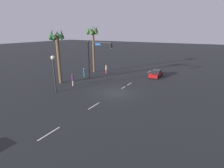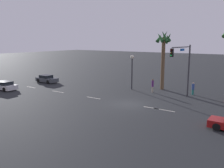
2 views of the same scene
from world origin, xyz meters
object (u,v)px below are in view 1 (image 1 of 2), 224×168
(palm_tree_1, at_px, (58,46))
(pedestrian_1, at_px, (73,79))
(traffic_signal, at_px, (96,54))
(palm_tree_0, at_px, (93,38))
(car_1, at_px, (156,74))
(pedestrian_0, at_px, (106,69))
(streetlamp, at_px, (54,66))
(pedestrian_2, at_px, (84,72))

(palm_tree_1, bearing_deg, pedestrian_1, -94.47)
(traffic_signal, xyz_separation_m, palm_tree_0, (4.70, 3.83, 2.41))
(car_1, relative_size, pedestrian_1, 2.12)
(palm_tree_1, bearing_deg, car_1, -46.87)
(pedestrian_1, bearing_deg, pedestrian_0, -1.73)
(streetlamp, relative_size, palm_tree_0, 0.55)
(car_1, xyz_separation_m, pedestrian_0, (-2.45, 9.56, 0.35))
(car_1, height_order, streetlamp, streetlamp)
(palm_tree_1, bearing_deg, pedestrian_2, -12.75)
(traffic_signal, distance_m, pedestrian_2, 4.81)
(streetlamp, relative_size, pedestrian_1, 2.69)
(car_1, distance_m, pedestrian_0, 9.88)
(car_1, distance_m, palm_tree_1, 18.32)
(pedestrian_2, bearing_deg, pedestrian_1, -161.10)
(palm_tree_0, bearing_deg, car_1, -77.41)
(traffic_signal, height_order, palm_tree_0, palm_tree_0)
(palm_tree_0, bearing_deg, pedestrian_1, -164.86)
(palm_tree_0, bearing_deg, pedestrian_2, -169.69)
(streetlamp, xyz_separation_m, pedestrian_2, (8.67, 1.68, -2.81))
(traffic_signal, bearing_deg, pedestrian_1, 164.76)
(pedestrian_2, bearing_deg, palm_tree_0, 10.31)
(traffic_signal, distance_m, pedestrian_1, 6.03)
(car_1, height_order, pedestrian_0, pedestrian_0)
(streetlamp, xyz_separation_m, pedestrian_1, (3.48, -0.10, -2.67))
(car_1, height_order, pedestrian_2, pedestrian_2)
(pedestrian_0, relative_size, pedestrian_2, 1.03)
(pedestrian_1, relative_size, palm_tree_0, 0.21)
(car_1, relative_size, streetlamp, 0.79)
(pedestrian_0, xyz_separation_m, palm_tree_0, (-0.31, 2.84, 6.06))
(pedestrian_0, height_order, palm_tree_1, palm_tree_1)
(pedestrian_0, xyz_separation_m, pedestrian_1, (-9.72, 0.29, 0.11))
(streetlamp, distance_m, pedestrian_1, 4.38)
(pedestrian_1, bearing_deg, palm_tree_1, 85.53)
(pedestrian_0, xyz_separation_m, pedestrian_2, (-4.53, 2.07, -0.03))
(traffic_signal, height_order, streetlamp, traffic_signal)
(pedestrian_1, bearing_deg, car_1, -38.98)
(car_1, height_order, pedestrian_1, pedestrian_1)
(car_1, xyz_separation_m, palm_tree_1, (-11.95, 12.76, 5.49))
(traffic_signal, height_order, pedestrian_2, traffic_signal)
(streetlamp, xyz_separation_m, palm_tree_0, (12.89, 2.44, 3.29))
(pedestrian_2, bearing_deg, traffic_signal, -99.00)
(car_1, height_order, traffic_signal, traffic_signal)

